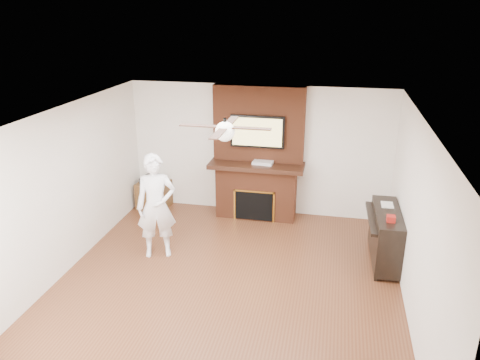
% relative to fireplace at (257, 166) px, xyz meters
% --- Properties ---
extents(room_shell, '(5.36, 5.86, 2.86)m').
position_rel_fireplace_xyz_m(room_shell, '(0.00, -2.55, 0.25)').
color(room_shell, '#532B18').
rests_on(room_shell, ground).
extents(fireplace, '(1.78, 0.64, 2.50)m').
position_rel_fireplace_xyz_m(fireplace, '(0.00, 0.00, 0.00)').
color(fireplace, brown).
rests_on(fireplace, ground).
extents(tv, '(1.00, 0.08, 0.60)m').
position_rel_fireplace_xyz_m(tv, '(0.00, -0.05, 0.68)').
color(tv, black).
rests_on(tv, fireplace).
extents(ceiling_fan, '(1.21, 1.21, 0.31)m').
position_rel_fireplace_xyz_m(ceiling_fan, '(-0.00, -2.55, 1.34)').
color(ceiling_fan, black).
rests_on(ceiling_fan, room_shell).
extents(person, '(0.74, 0.61, 1.72)m').
position_rel_fireplace_xyz_m(person, '(-1.30, -1.88, -0.14)').
color(person, white).
rests_on(person, ground).
extents(side_table, '(0.63, 0.63, 0.64)m').
position_rel_fireplace_xyz_m(side_table, '(-2.10, -0.07, -0.70)').
color(side_table, '#4F3216').
rests_on(side_table, ground).
extents(piano, '(0.52, 1.33, 0.96)m').
position_rel_fireplace_xyz_m(piano, '(2.29, -1.36, -0.53)').
color(piano, black).
rests_on(piano, ground).
extents(cable_box, '(0.39, 0.24, 0.05)m').
position_rel_fireplace_xyz_m(cable_box, '(0.12, -0.10, 0.11)').
color(cable_box, silver).
rests_on(cable_box, fireplace).
extents(candle_orange, '(0.06, 0.06, 0.14)m').
position_rel_fireplace_xyz_m(candle_orange, '(-0.21, -0.24, -0.93)').
color(candle_orange, '#B87C15').
rests_on(candle_orange, ground).
extents(candle_green, '(0.08, 0.08, 0.10)m').
position_rel_fireplace_xyz_m(candle_green, '(0.02, -0.20, -0.95)').
color(candle_green, '#4B732E').
rests_on(candle_green, ground).
extents(candle_cream, '(0.08, 0.08, 0.12)m').
position_rel_fireplace_xyz_m(candle_cream, '(0.12, -0.25, -0.94)').
color(candle_cream, beige).
rests_on(candle_cream, ground).
extents(candle_blue, '(0.06, 0.06, 0.08)m').
position_rel_fireplace_xyz_m(candle_blue, '(0.16, -0.20, -0.95)').
color(candle_blue, '#2F418E').
rests_on(candle_blue, ground).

